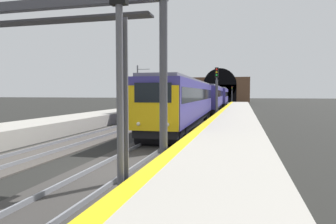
% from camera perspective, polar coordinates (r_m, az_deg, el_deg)
% --- Properties ---
extents(ground_plane, '(320.00, 320.00, 0.00)m').
position_cam_1_polar(ground_plane, '(11.60, -10.13, -10.98)').
color(ground_plane, black).
extents(platform_right, '(112.00, 3.56, 0.99)m').
position_cam_1_polar(platform_right, '(10.54, 9.92, -9.70)').
color(platform_right, '#ADA89E').
rests_on(platform_right, ground_plane).
extents(platform_right_edge_strip, '(112.00, 0.50, 0.01)m').
position_cam_1_polar(platform_right_edge_strip, '(10.65, 1.64, -6.78)').
color(platform_right_edge_strip, yellow).
rests_on(platform_right_edge_strip, platform_right).
extents(track_main_line, '(160.00, 3.11, 0.21)m').
position_cam_1_polar(track_main_line, '(11.59, -10.13, -10.78)').
color(track_main_line, '#383533').
rests_on(track_main_line, ground_plane).
extents(track_adjacent_line, '(160.00, 3.11, 0.21)m').
position_cam_1_polar(track_adjacent_line, '(14.21, -28.39, -8.47)').
color(track_adjacent_line, '#4C4742').
rests_on(track_adjacent_line, ground_plane).
extents(train_main_approaching, '(59.32, 3.21, 3.95)m').
position_cam_1_polar(train_main_approaching, '(44.32, 8.00, 2.77)').
color(train_main_approaching, navy).
rests_on(train_main_approaching, ground_plane).
extents(train_adjacent_platform, '(57.61, 3.26, 4.93)m').
position_cam_1_polar(train_adjacent_platform, '(56.25, 4.31, 3.02)').
color(train_adjacent_platform, navy).
rests_on(train_adjacent_platform, ground_plane).
extents(railway_signal_near, '(0.39, 0.38, 5.93)m').
position_cam_1_polar(railway_signal_near, '(7.00, -9.10, 8.78)').
color(railway_signal_near, '#4C4C54').
rests_on(railway_signal_near, ground_plane).
extents(railway_signal_mid, '(0.39, 0.38, 5.60)m').
position_cam_1_polar(railway_signal_mid, '(32.48, 9.18, 4.39)').
color(railway_signal_mid, '#4C4C54').
rests_on(railway_signal_mid, ground_plane).
extents(railway_signal_far, '(0.39, 0.38, 4.67)m').
position_cam_1_polar(railway_signal_far, '(79.20, 12.01, 3.51)').
color(railway_signal_far, '#4C4C54').
rests_on(railway_signal_far, ground_plane).
extents(overhead_signal_gantry, '(0.70, 8.96, 6.42)m').
position_cam_1_polar(overhead_signal_gantry, '(12.49, -21.01, 12.66)').
color(overhead_signal_gantry, '#3F3F47').
rests_on(overhead_signal_gantry, ground_plane).
extents(tunnel_portal, '(2.59, 18.21, 10.57)m').
position_cam_1_polar(tunnel_portal, '(96.54, 9.81, 4.20)').
color(tunnel_portal, brown).
rests_on(tunnel_portal, ground_plane).
extents(catenary_mast_near, '(0.22, 2.05, 7.07)m').
position_cam_1_polar(catenary_mast_near, '(46.03, -5.73, 4.52)').
color(catenary_mast_near, '#595B60').
rests_on(catenary_mast_near, ground_plane).
extents(catenary_mast_far, '(0.22, 2.38, 7.27)m').
position_cam_1_polar(catenary_mast_far, '(60.07, -0.98, 4.44)').
color(catenary_mast_far, '#595B60').
rests_on(catenary_mast_far, ground_plane).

